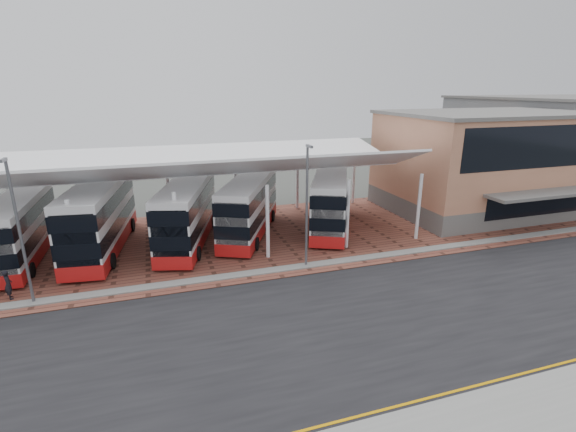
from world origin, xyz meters
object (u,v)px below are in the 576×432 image
terminal (486,161)px  bus_5 (330,201)px  bus_3 (188,213)px  pedestrian (8,285)px  bus_1 (20,230)px  bus_2 (100,217)px  bus_4 (249,207)px

terminal → bus_5: 16.49m
bus_5 → bus_3: bearing=-154.0°
bus_3 → bus_5: (11.64, 0.05, -0.01)m
bus_3 → pedestrian: bus_3 is taller
terminal → bus_5: size_ratio=1.65×
terminal → bus_3: 28.05m
bus_1 → bus_2: 5.03m
bus_5 → bus_4: bearing=-157.7°
terminal → bus_1: 39.10m
pedestrian → bus_5: bearing=-97.6°
terminal → bus_3: (-27.95, -0.76, -2.30)m
bus_5 → bus_1: bearing=-154.5°
bus_2 → bus_5: bus_2 is taller
bus_1 → bus_4: bearing=1.8°
bus_3 → bus_4: bus_3 is taller
bus_2 → bus_3: bus_2 is taller
bus_2 → pedestrian: bus_2 is taller
bus_3 → bus_4: bearing=21.6°
terminal → bus_5: bearing=-177.5°
bus_1 → bus_2: size_ratio=0.87×
bus_1 → bus_3: (11.07, -0.13, 0.14)m
bus_2 → bus_5: size_ratio=1.08×
bus_1 → pedestrian: size_ratio=6.15×
bus_5 → pedestrian: bus_5 is taller
bus_1 → bus_3: bearing=-0.0°
bus_2 → pedestrian: (-4.32, -6.43, -1.57)m
bus_1 → bus_4: 15.91m
bus_2 → pedestrian: size_ratio=7.06×
bus_1 → bus_4: (15.91, 0.32, 0.09)m
bus_5 → pedestrian: (-22.02, -6.01, -1.43)m
bus_2 → pedestrian: bearing=-116.3°
bus_3 → bus_5: bearing=16.5°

